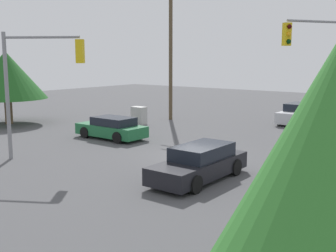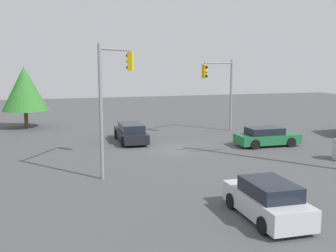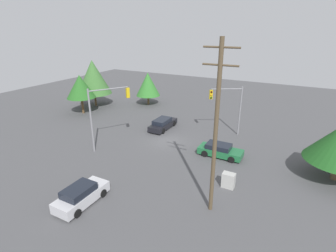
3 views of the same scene
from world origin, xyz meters
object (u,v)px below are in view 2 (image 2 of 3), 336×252
Objects in this scene: sedan_silver at (267,200)px; sedan_green at (267,137)px; traffic_signal_cross at (114,85)px; sedan_dark at (131,133)px; traffic_signal_main at (221,83)px.

sedan_green is at bearing 61.27° from sedan_silver.
traffic_signal_cross is (-11.13, -3.81, 3.96)m from sedan_green.
sedan_green is 13.92m from sedan_silver.
sedan_dark is 1.12× the size of sedan_silver.
traffic_signal_main is (7.71, 1.80, 3.39)m from sedan_dark.
sedan_dark is 0.81× the size of traffic_signal_main.
traffic_signal_cross reaches higher than sedan_dark.
traffic_signal_main is at bearing -169.32° from sedan_green.
traffic_signal_cross is at bearing 117.90° from sedan_silver.
traffic_signal_cross is (-10.05, -9.55, 0.54)m from traffic_signal_main.
sedan_dark is 8.62m from traffic_signal_main.
sedan_green is at bearing -24.13° from sedan_dark.
traffic_signal_main reaches higher than sedan_silver.
traffic_signal_main is at bearing 13.15° from sedan_dark.
traffic_signal_cross reaches higher than sedan_green.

